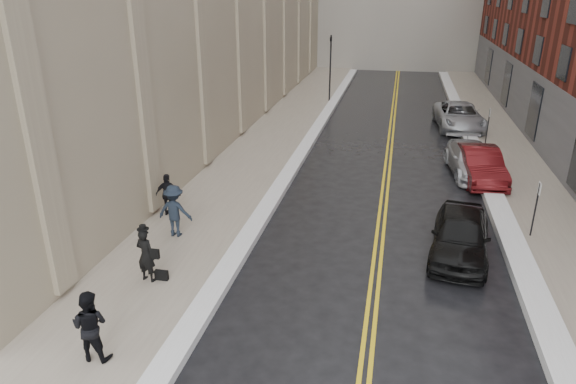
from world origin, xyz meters
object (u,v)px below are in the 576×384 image
at_px(pedestrian_a, 90,326).
at_px(car_maroon, 480,165).
at_px(pedestrian_main, 146,255).
at_px(car_silver_near, 472,160).
at_px(pedestrian_b, 175,211).
at_px(car_black, 460,235).
at_px(car_silver_far, 459,116).
at_px(pedestrian_c, 168,195).

bearing_deg(pedestrian_a, car_maroon, -127.98).
bearing_deg(car_maroon, pedestrian_main, -139.24).
xyz_separation_m(car_maroon, car_silver_near, (-0.27, 0.87, -0.06)).
distance_m(pedestrian_a, pedestrian_b, 6.71).
bearing_deg(car_silver_near, car_black, -104.70).
bearing_deg(car_silver_near, pedestrian_b, -145.75).
distance_m(pedestrian_main, pedestrian_b, 3.12).
bearing_deg(pedestrian_b, pedestrian_main, 98.18).
distance_m(car_black, pedestrian_b, 10.05).
relative_size(pedestrian_main, pedestrian_b, 0.90).
distance_m(car_maroon, car_silver_far, 9.82).
xyz_separation_m(car_maroon, pedestrian_b, (-11.61, -8.76, 0.33)).
height_order(pedestrian_b, pedestrian_c, pedestrian_b).
xyz_separation_m(car_black, pedestrian_b, (-10.01, -0.86, 0.33)).
xyz_separation_m(car_silver_near, pedestrian_c, (-12.34, -7.97, 0.27)).
bearing_deg(car_silver_far, car_black, -99.63).
relative_size(car_black, car_maroon, 0.97).
xyz_separation_m(car_black, pedestrian_main, (-9.59, -3.95, 0.23)).
xyz_separation_m(pedestrian_a, pedestrian_c, (-1.77, 8.32, -0.07)).
height_order(pedestrian_main, pedestrian_a, pedestrian_a).
bearing_deg(pedestrian_c, car_silver_near, -153.62).
distance_m(car_silver_near, pedestrian_b, 14.88).
height_order(pedestrian_a, pedestrian_c, pedestrian_a).
height_order(car_silver_near, pedestrian_c, pedestrian_c).
height_order(car_maroon, car_silver_near, car_maroon).
bearing_deg(pedestrian_c, car_maroon, -157.09).
height_order(car_black, car_silver_far, car_silver_far).
distance_m(car_black, pedestrian_main, 10.38).
height_order(car_silver_near, pedestrian_b, pedestrian_b).
bearing_deg(pedestrian_a, pedestrian_main, -87.34).
bearing_deg(car_silver_near, car_silver_far, 82.79).
bearing_deg(pedestrian_a, car_black, -143.73).
bearing_deg(car_silver_near, car_maroon, -78.72).
relative_size(car_black, pedestrian_c, 2.72).
relative_size(car_silver_far, pedestrian_c, 3.47).
xyz_separation_m(car_maroon, car_silver_far, (-0.10, 9.82, 0.03)).
height_order(pedestrian_main, pedestrian_b, pedestrian_b).
bearing_deg(pedestrian_b, car_black, -174.51).
xyz_separation_m(pedestrian_main, pedestrian_c, (-1.42, 4.74, -0.02)).
bearing_deg(car_maroon, pedestrian_b, -148.83).
bearing_deg(car_maroon, car_silver_near, 101.50).
height_order(car_silver_near, car_silver_far, car_silver_far).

